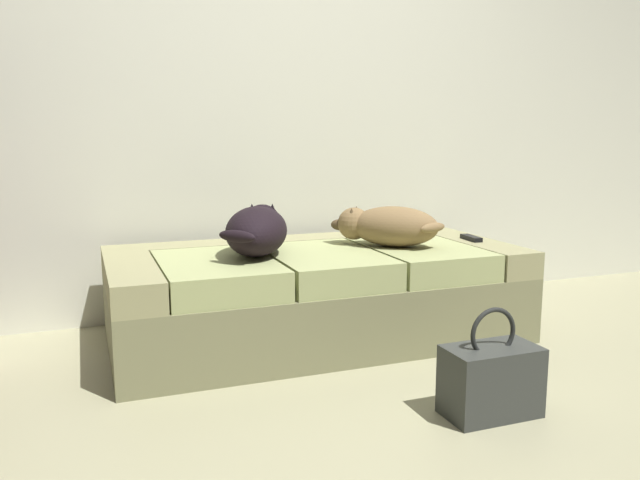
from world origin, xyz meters
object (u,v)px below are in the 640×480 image
dog_dark (257,229)px  dog_tan (387,226)px  couch (316,294)px  tv_remote (471,238)px  handbag (491,379)px

dog_dark → dog_tan: bearing=-2.7°
dog_dark → couch: bearing=2.8°
couch → tv_remote: bearing=-3.2°
couch → dog_tan: bearing=-7.2°
dog_tan → tv_remote: 0.48m
dog_dark → tv_remote: (1.09, -0.03, -0.10)m
dog_tan → handbag: bearing=-94.9°
dog_dark → tv_remote: 1.10m
dog_dark → handbag: dog_dark is taller
couch → dog_dark: 0.43m
tv_remote → dog_tan: bearing=-175.5°
dog_tan → handbag: 1.03m
couch → handbag: bearing=-75.3°
dog_tan → dog_dark: bearing=177.3°
handbag → tv_remote: bearing=59.9°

